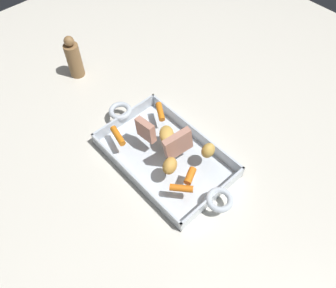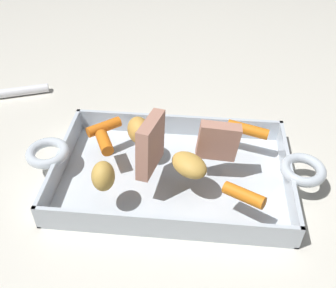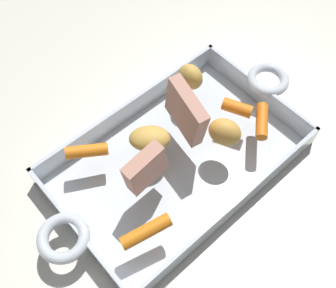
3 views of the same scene
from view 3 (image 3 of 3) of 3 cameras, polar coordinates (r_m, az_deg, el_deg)
name	(u,v)px [view 3 (image 3 of 3)]	position (r m, az deg, el deg)	size (l,w,h in m)	color
ground_plane	(177,162)	(0.63, 1.32, -2.61)	(2.01, 2.01, 0.00)	silver
roasting_dish	(177,158)	(0.62, 1.35, -1.97)	(0.47, 0.24, 0.05)	silver
roast_slice_thin	(186,112)	(0.57, 2.55, 4.57)	(0.02, 0.08, 0.08)	tan
roast_slice_thick	(145,169)	(0.54, -3.23, -3.51)	(0.02, 0.06, 0.06)	tan
baby_carrot_long	(262,121)	(0.62, 13.14, 3.17)	(0.02, 0.02, 0.06)	orange
baby_carrot_northeast	(87,151)	(0.58, -11.42, -0.97)	(0.02, 0.02, 0.06)	orange
baby_carrot_southeast	(237,108)	(0.62, 9.76, 5.06)	(0.02, 0.02, 0.05)	orange
baby_carrot_northwest	(146,231)	(0.52, -3.13, -12.25)	(0.02, 0.02, 0.07)	orange
potato_golden_small	(225,132)	(0.58, 8.03, 1.68)	(0.05, 0.04, 0.04)	gold
potato_golden_large	(150,138)	(0.58, -2.61, 0.79)	(0.06, 0.04, 0.03)	gold
potato_corner	(190,77)	(0.64, 3.18, 9.45)	(0.04, 0.03, 0.04)	gold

